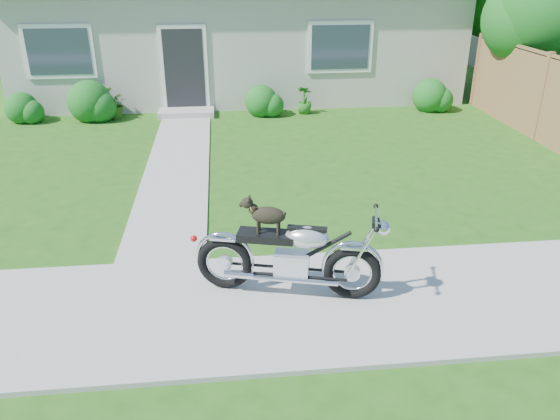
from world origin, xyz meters
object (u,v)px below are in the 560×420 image
at_px(fence, 543,98).
at_px(tree_near, 554,12).
at_px(motorcycle_with_dog, 291,254).
at_px(potted_plant_left, 113,104).
at_px(house, 238,14).
at_px(potted_plant_right, 305,100).

relative_size(fence, tree_near, 1.69).
bearing_deg(motorcycle_with_dog, fence, 56.64).
distance_m(potted_plant_left, motorcycle_with_dog, 9.03).
distance_m(house, potted_plant_left, 5.09).
bearing_deg(potted_plant_right, motorcycle_with_dog, -99.71).
xyz_separation_m(tree_near, potted_plant_left, (-10.56, 0.99, -2.15)).
bearing_deg(motorcycle_with_dog, potted_plant_right, 94.97).
distance_m(fence, potted_plant_right, 5.55).
bearing_deg(potted_plant_left, tree_near, -5.33).
xyz_separation_m(tree_near, potted_plant_right, (-5.74, 0.99, -2.16)).
distance_m(fence, tree_near, 2.59).
bearing_deg(tree_near, fence, -118.27).
xyz_separation_m(fence, motorcycle_with_dog, (-6.19, -5.57, -0.38)).
xyz_separation_m(house, potted_plant_right, (1.54, -3.44, -1.80)).
height_order(tree_near, potted_plant_left, tree_near).
height_order(fence, potted_plant_left, fence).
distance_m(tree_near, potted_plant_left, 10.83).
xyz_separation_m(potted_plant_left, potted_plant_right, (4.83, 0.00, -0.01)).
relative_size(potted_plant_right, motorcycle_with_dog, 0.33).
bearing_deg(motorcycle_with_dog, house, 105.21).
relative_size(house, potted_plant_left, 17.25).
xyz_separation_m(potted_plant_left, motorcycle_with_dog, (3.40, -8.37, 0.20)).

